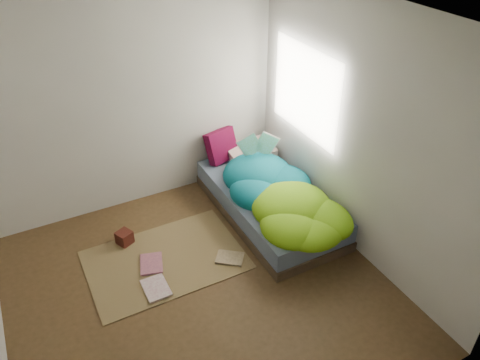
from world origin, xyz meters
name	(u,v)px	position (x,y,z in m)	size (l,w,h in m)	color
ground	(199,290)	(0.00, 0.00, 0.00)	(3.50, 3.50, 0.00)	#44311A
room_walls	(191,146)	(0.01, 0.01, 1.63)	(3.54, 3.54, 2.62)	#B8B4AE
bed	(269,203)	(1.22, 0.72, 0.17)	(1.00, 2.00, 0.34)	#34251C
duvet	(281,189)	(1.22, 0.50, 0.51)	(0.96, 1.84, 0.34)	#08607C
rug	(165,260)	(-0.15, 0.55, 0.01)	(1.60, 1.10, 0.01)	brown
pillow_floral	(250,151)	(1.40, 1.51, 0.41)	(0.61, 0.38, 0.14)	#EFE5CE
pillow_magenta	(221,146)	(1.03, 1.61, 0.54)	(0.40, 0.12, 0.40)	#50051E
open_book	(258,138)	(1.31, 1.16, 0.80)	(0.41, 0.09, 0.25)	#32852B
wooden_box	(124,238)	(-0.45, 1.01, 0.09)	(0.15, 0.15, 0.15)	#3C190D
floor_book_a	(145,292)	(-0.49, 0.20, 0.02)	(0.23, 0.32, 0.02)	white
floor_book_b	(140,265)	(-0.42, 0.57, 0.03)	(0.23, 0.31, 0.03)	#BB6C78
floor_book_c	(228,265)	(0.39, 0.16, 0.02)	(0.21, 0.28, 0.02)	tan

